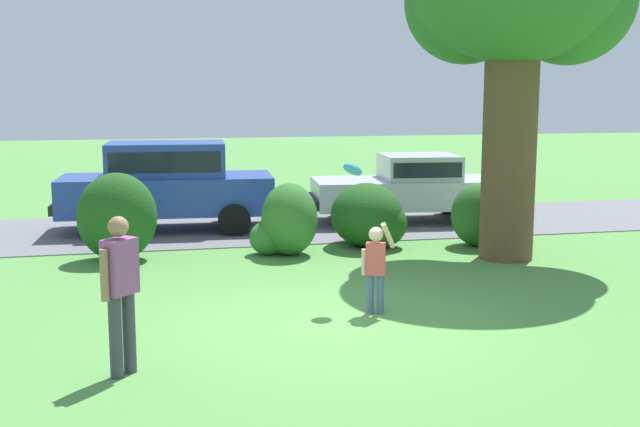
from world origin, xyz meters
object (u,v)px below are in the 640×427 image
at_px(parked_sedan, 409,186).
at_px(adult_onlooker, 121,286).
at_px(frisbee, 353,169).
at_px(child_thrower, 376,263).
at_px(parked_suv, 167,181).

xyz_separation_m(parked_sedan, adult_onlooker, (-6.24, -8.89, 0.13)).
distance_m(parked_sedan, frisbee, 7.34).
relative_size(parked_sedan, adult_onlooker, 2.61).
relative_size(parked_sedan, child_thrower, 3.53).
xyz_separation_m(frisbee, adult_onlooker, (-3.16, -2.32, -0.96)).
bearing_deg(parked_suv, frisbee, -69.97).
bearing_deg(parked_sedan, parked_suv, 179.54).
xyz_separation_m(child_thrower, frisbee, (-0.17, 0.61, 1.22)).
bearing_deg(child_thrower, adult_onlooker, -152.89).
relative_size(parked_sedan, frisbee, 14.88).
height_order(child_thrower, frisbee, frisbee).
distance_m(frisbee, adult_onlooker, 4.03).
distance_m(parked_sedan, parked_suv, 5.50).
height_order(parked_suv, child_thrower, parked_suv).
bearing_deg(parked_sedan, frisbee, -115.13).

